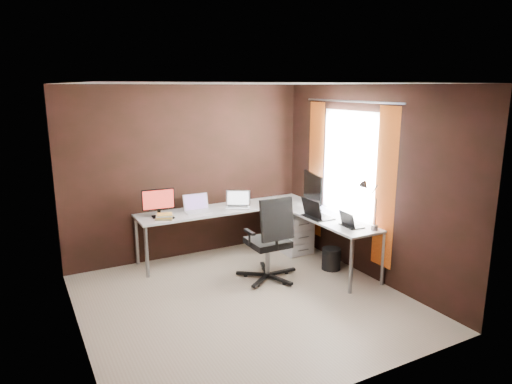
% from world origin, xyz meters
% --- Properties ---
extents(room, '(3.60, 3.60, 2.50)m').
position_xyz_m(room, '(0.34, 0.07, 1.28)').
color(room, '#9F917B').
rests_on(room, ground).
extents(desk, '(2.65, 2.25, 0.73)m').
position_xyz_m(desk, '(0.84, 1.04, 0.68)').
color(desk, silver).
rests_on(desk, ground).
extents(drawer_pedestal, '(0.42, 0.50, 0.60)m').
position_xyz_m(drawer_pedestal, '(1.43, 1.15, 0.30)').
color(drawer_pedestal, silver).
rests_on(drawer_pedestal, ground).
extents(monitor_left, '(0.44, 0.14, 0.39)m').
position_xyz_m(monitor_left, '(-0.54, 1.50, 0.95)').
color(monitor_left, black).
rests_on(monitor_left, desk).
extents(monitor_right, '(0.22, 0.64, 0.53)m').
position_xyz_m(monitor_right, '(1.52, 0.82, 1.03)').
color(monitor_right, black).
rests_on(monitor_right, desk).
extents(laptop_white, '(0.37, 0.27, 0.24)m').
position_xyz_m(laptop_white, '(0.02, 1.51, 0.78)').
color(laptop_white, silver).
rests_on(laptop_white, desk).
extents(laptop_silver, '(0.44, 0.40, 0.24)m').
position_xyz_m(laptop_silver, '(0.63, 1.44, 0.78)').
color(laptop_silver, silver).
rests_on(laptop_silver, desk).
extents(laptop_black_big, '(0.30, 0.41, 0.27)m').
position_xyz_m(laptop_black_big, '(1.31, 0.44, 0.79)').
color(laptop_black_big, black).
rests_on(laptop_black_big, desk).
extents(laptop_black_small, '(0.23, 0.30, 0.20)m').
position_xyz_m(laptop_black_small, '(1.46, -0.09, 0.77)').
color(laptop_black_small, black).
rests_on(laptop_black_small, desk).
extents(book_stack, '(0.28, 0.27, 0.07)m').
position_xyz_m(book_stack, '(-0.51, 1.36, 0.76)').
color(book_stack, '#9E8A55').
rests_on(book_stack, desk).
extents(mouse_left, '(0.10, 0.08, 0.04)m').
position_xyz_m(mouse_left, '(-0.43, 1.30, 0.75)').
color(mouse_left, black).
rests_on(mouse_left, desk).
extents(mouse_corner, '(0.10, 0.08, 0.03)m').
position_xyz_m(mouse_corner, '(1.05, 1.31, 0.75)').
color(mouse_corner, black).
rests_on(mouse_corner, desk).
extents(desk_lamp, '(0.20, 0.23, 0.62)m').
position_xyz_m(desk_lamp, '(1.57, -0.29, 1.12)').
color(desk_lamp, slate).
rests_on(desk_lamp, desk).
extents(office_chair, '(0.63, 0.63, 1.13)m').
position_xyz_m(office_chair, '(0.58, 0.42, 0.33)').
color(office_chair, black).
rests_on(office_chair, ground).
extents(wastebasket, '(0.28, 0.28, 0.30)m').
position_xyz_m(wastebasket, '(1.50, 0.31, 0.15)').
color(wastebasket, black).
rests_on(wastebasket, ground).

